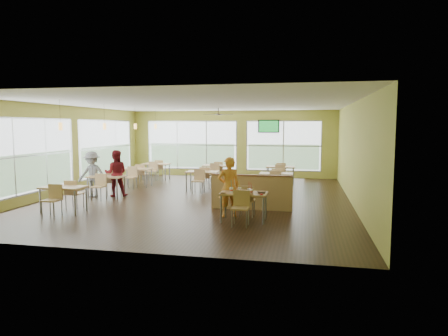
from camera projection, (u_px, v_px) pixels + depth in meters
The scene contains 20 objects.
room at pixel (199, 152), 13.53m from camera, with size 12.00×12.04×3.20m.
window_bays at pixel (158, 149), 17.07m from camera, with size 9.24×10.24×2.38m.
main_table at pixel (244, 197), 10.31m from camera, with size 1.22×1.52×0.87m.
half_wall_divider at pixel (251, 192), 11.73m from camera, with size 2.40×0.14×1.04m.
dining_tables at pixel (185, 173), 15.51m from camera, with size 6.92×8.72×0.87m.
pendant_lights at pixel (120, 126), 14.74m from camera, with size 0.11×7.31×0.86m.
ceiling_fan at pixel (218, 114), 16.31m from camera, with size 1.25×1.25×0.29m.
tv_backwall at pixel (269, 126), 18.82m from camera, with size 1.00×0.07×0.60m.
man_plaid at pixel (229, 187), 10.77m from camera, with size 0.60×0.39×1.64m, color orange.
patron_maroon at pixel (116, 173), 13.95m from camera, with size 0.79×0.62×1.63m, color maroon.
patron_grey at pixel (92, 174), 13.87m from camera, with size 1.03×0.59×1.59m, color slate.
cup_blue at pixel (231, 190), 10.27m from camera, with size 0.10×0.10×0.36m.
cup_yellow at pixel (240, 190), 10.26m from camera, with size 0.10×0.10×0.35m.
cup_red_near at pixel (249, 191), 10.16m from camera, with size 0.09×0.09×0.33m.
cup_red_far at pixel (251, 191), 10.07m from camera, with size 0.09×0.09×0.32m.
food_basket at pixel (261, 192), 10.18m from camera, with size 0.23×0.23×0.05m.
ketchup_cup at pixel (261, 194), 9.96m from camera, with size 0.07×0.07×0.03m, color #A60200.
wrapper_left at pixel (223, 193), 10.11m from camera, with size 0.18×0.16×0.04m, color olive.
wrapper_mid at pixel (243, 190), 10.48m from camera, with size 0.23×0.20×0.06m, color olive.
wrapper_right at pixel (251, 194), 10.03m from camera, with size 0.13×0.11×0.03m, color olive.
Camera 1 is at (3.55, -13.07, 2.46)m, focal length 32.00 mm.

